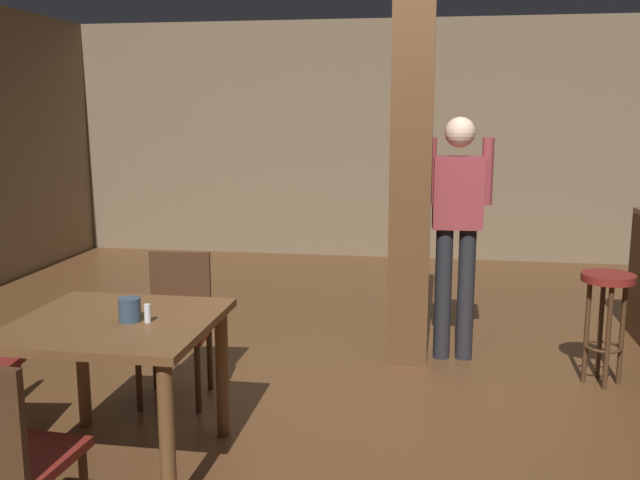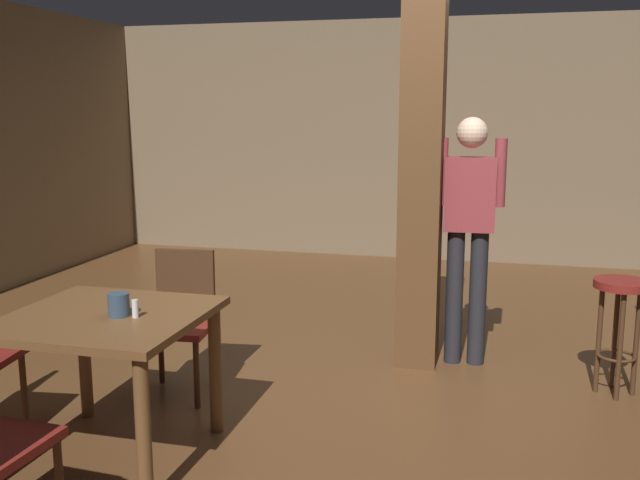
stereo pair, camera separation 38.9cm
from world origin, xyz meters
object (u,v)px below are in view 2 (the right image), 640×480
Objects in this scene: napkin_cup at (119,305)px; salt_shaker at (135,309)px; dining_table at (107,338)px; standing_person at (469,223)px; chair_north at (180,315)px; bar_stool_near at (620,310)px.

salt_shaker is (0.09, -0.00, -0.01)m from napkin_cup.
dining_table is at bearing 173.46° from salt_shaker.
standing_person is (1.50, 1.89, 0.19)m from salt_shaker.
napkin_cup is at bearing 178.47° from salt_shaker.
dining_table is 0.25m from salt_shaker.
salt_shaker reaches higher than dining_table.
standing_person is at bearing 30.35° from chair_north.
dining_table is at bearing -149.72° from bar_stool_near.
salt_shaker is 0.12× the size of bar_stool_near.
dining_table is 1.29× the size of bar_stool_near.
chair_north is 0.97m from salt_shaker.
standing_person is (1.70, 0.99, 0.50)m from chair_north.
napkin_cup is (0.11, -0.89, 0.32)m from chair_north.
dining_table is 1.07× the size of chair_north.
chair_north reaches higher than napkin_cup.
napkin_cup is 1.29× the size of salt_shaker.
standing_person reaches higher than dining_table.
chair_north reaches higher than dining_table.
napkin_cup reaches higher than bar_stool_near.
dining_table is 2.54m from standing_person.
standing_person reaches higher than chair_north.
salt_shaker is at bearing -1.53° from napkin_cup.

